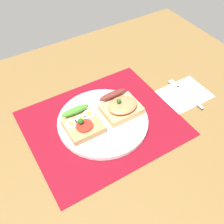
{
  "coord_description": "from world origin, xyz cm",
  "views": [
    {
      "loc": [
        -24.5,
        -45.17,
        58.91
      ],
      "look_at": [
        3.0,
        0.0,
        3.07
      ],
      "focal_mm": 44.33,
      "sensor_mm": 36.0,
      "label": 1
    }
  ],
  "objects_px": {
    "sandwich_egg_tomato": "(82,124)",
    "fork": "(185,93)",
    "sandwich_salmon": "(121,106)",
    "napkin": "(185,94)",
    "plate": "(103,121)"
  },
  "relations": [
    {
      "from": "plate",
      "to": "napkin",
      "type": "height_order",
      "value": "plate"
    },
    {
      "from": "plate",
      "to": "sandwich_egg_tomato",
      "type": "distance_m",
      "value": 0.06
    },
    {
      "from": "sandwich_salmon",
      "to": "fork",
      "type": "relative_size",
      "value": 0.7
    },
    {
      "from": "plate",
      "to": "fork",
      "type": "bearing_deg",
      "value": -5.82
    },
    {
      "from": "sandwich_egg_tomato",
      "to": "napkin",
      "type": "xyz_separation_m",
      "value": [
        0.34,
        -0.03,
        -0.03
      ]
    },
    {
      "from": "sandwich_egg_tomato",
      "to": "plate",
      "type": "bearing_deg",
      "value": -5.44
    },
    {
      "from": "sandwich_egg_tomato",
      "to": "sandwich_salmon",
      "type": "xyz_separation_m",
      "value": [
        0.12,
        -0.0,
        0.01
      ]
    },
    {
      "from": "sandwich_salmon",
      "to": "napkin",
      "type": "bearing_deg",
      "value": -7.99
    },
    {
      "from": "fork",
      "to": "plate",
      "type": "bearing_deg",
      "value": 174.18
    },
    {
      "from": "sandwich_egg_tomato",
      "to": "sandwich_salmon",
      "type": "bearing_deg",
      "value": -1.81
    },
    {
      "from": "sandwich_egg_tomato",
      "to": "fork",
      "type": "relative_size",
      "value": 0.69
    },
    {
      "from": "sandwich_salmon",
      "to": "fork",
      "type": "distance_m",
      "value": 0.22
    },
    {
      "from": "plate",
      "to": "napkin",
      "type": "xyz_separation_m",
      "value": [
        0.28,
        -0.03,
        -0.01
      ]
    },
    {
      "from": "napkin",
      "to": "fork",
      "type": "bearing_deg",
      "value": 161.34
    },
    {
      "from": "sandwich_egg_tomato",
      "to": "napkin",
      "type": "bearing_deg",
      "value": -5.81
    }
  ]
}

